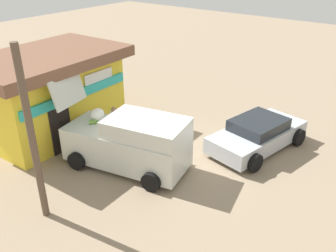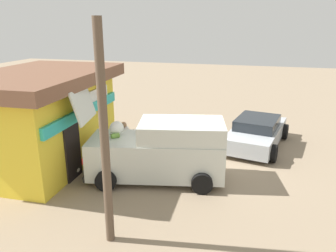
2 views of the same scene
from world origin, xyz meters
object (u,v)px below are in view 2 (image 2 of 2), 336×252
Objects in this scene: delivery_van at (160,150)px; customer_bending at (114,155)px; vendor_standing at (124,139)px; unloaded_banana_pile at (71,170)px; storefront_bar at (43,117)px; paint_bucket at (147,143)px; parked_sedan at (257,132)px.

customer_bending is (-0.30, 1.51, -0.21)m from delivery_van.
delivery_van is 1.95m from vendor_standing.
unloaded_banana_pile is (-0.34, 1.49, -0.60)m from customer_bending.
storefront_bar is 3.00m from vendor_standing.
storefront_bar is 4.19m from paint_bucket.
storefront_bar reaches higher than paint_bucket.
delivery_van reaches higher than customer_bending.
paint_bucket is at bearing -52.68° from storefront_bar.
vendor_standing is at bearing 59.99° from delivery_van.
paint_bucket is at bearing -12.84° from vendor_standing.
storefront_bar is 2.27m from unloaded_banana_pile.
customer_bending is at bearing 133.28° from parked_sedan.
parked_sedan reaches higher than paint_bucket.
parked_sedan is at bearing -57.51° from vendor_standing.
delivery_van reaches higher than vendor_standing.
customer_bending reaches higher than parked_sedan.
unloaded_banana_pile is at bearing 102.07° from delivery_van.
parked_sedan is 3.53× the size of customer_bending.
vendor_standing is 3.77× the size of paint_bucket.
storefront_bar is at bearing 81.59° from customer_bending.
parked_sedan is at bearing -37.28° from delivery_van.
delivery_van is 12.04× the size of paint_bucket.
delivery_van is 2.93m from paint_bucket.
parked_sedan reaches higher than unloaded_banana_pile.
delivery_van is at bearing 142.72° from parked_sedan.
customer_bending is 3.08× the size of paint_bucket.
customer_bending is at bearing -98.41° from storefront_bar.
delivery_van is at bearing -77.93° from unloaded_banana_pile.
vendor_standing reaches higher than paint_bucket.
storefront_bar is at bearing 127.32° from paint_bucket.
delivery_van reaches higher than paint_bucket.
unloaded_banana_pile is at bearing 102.90° from customer_bending.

